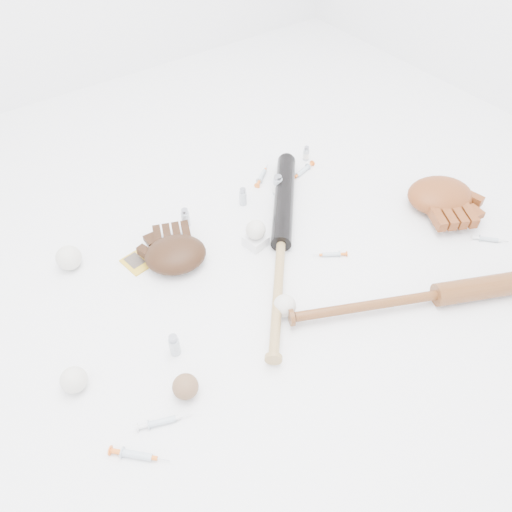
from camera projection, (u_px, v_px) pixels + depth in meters
bat_dark at (281, 242)px, 1.71m from camera, size 0.69×0.80×0.07m
bat_wood at (439, 295)px, 1.55m from camera, size 0.95×0.49×0.07m
glove_dark at (175, 254)px, 1.66m from camera, size 0.32×0.32×0.09m
glove_tan at (440, 195)px, 1.86m from camera, size 0.39×0.39×0.10m
trading_card at (136, 263)px, 1.69m from camera, size 0.09×0.11×0.01m
pedestal at (256, 241)px, 1.74m from camera, size 0.08×0.08×0.04m
baseball_on_pedestal at (256, 230)px, 1.70m from camera, size 0.07×0.07×0.07m
baseball_left at (74, 380)px, 1.35m from camera, size 0.07×0.07×0.07m
baseball_upper at (69, 258)px, 1.65m from camera, size 0.08×0.08×0.08m
baseball_mid at (285, 306)px, 1.52m from camera, size 0.07×0.07×0.07m
baseball_aged at (185, 387)px, 1.33m from camera, size 0.07×0.07×0.07m
syringe_0 at (137, 455)px, 1.23m from camera, size 0.14×0.14×0.02m
syringe_1 at (331, 254)px, 1.71m from camera, size 0.12×0.09×0.02m
syringe_2 at (262, 176)px, 2.01m from camera, size 0.15×0.12×0.02m
syringe_3 at (489, 239)px, 1.76m from camera, size 0.11×0.12×0.02m
syringe_4 at (303, 171)px, 2.03m from camera, size 0.17×0.07×0.02m
syringe_5 at (162, 422)px, 1.30m from camera, size 0.15×0.08×0.02m
vial_0 at (243, 197)px, 1.88m from camera, size 0.03×0.03×0.07m
vial_1 at (306, 153)px, 2.07m from camera, size 0.02×0.02×0.06m
vial_2 at (185, 218)px, 1.79m from camera, size 0.03×0.03×0.08m
vial_3 at (278, 185)px, 1.91m from camera, size 0.04×0.04×0.09m
vial_4 at (174, 345)px, 1.42m from camera, size 0.03×0.03×0.08m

